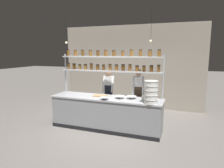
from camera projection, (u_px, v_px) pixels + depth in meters
The scene contains 13 objects.
ground_plane at pixel (106, 128), 5.76m from camera, with size 40.00×40.00×0.00m, color slate.
back_wall at pixel (130, 67), 7.90m from camera, with size 5.59×0.12×3.21m, color #9E9384.
prep_counter at pixel (106, 113), 5.68m from camera, with size 3.19×0.76×0.92m.
spice_shelf_unit at pixel (110, 65), 5.77m from camera, with size 3.07×0.28×2.26m.
chef_left at pixel (109, 91), 6.46m from camera, with size 0.38×0.31×1.63m.
chef_center at pixel (138, 93), 5.90m from camera, with size 0.41×0.35×1.71m.
container_stack at pixel (151, 92), 4.89m from camera, with size 0.34×0.34×0.57m.
cutting_board at pixel (100, 96), 5.75m from camera, with size 0.40×0.26×0.02m.
prep_bowl_near_left at pixel (120, 97), 5.47m from camera, with size 0.27×0.27×0.07m.
prep_bowl_center_front at pixel (132, 97), 5.43m from camera, with size 0.28×0.28×0.08m.
prep_bowl_center_back at pixel (105, 99), 5.32m from camera, with size 0.25×0.25×0.07m.
serving_cup_front at pixel (143, 99), 5.22m from camera, with size 0.09×0.09×0.10m.
pendant_light_row at pixel (105, 40), 5.36m from camera, with size 2.51×0.07×0.75m.
Camera 1 is at (2.06, -5.08, 2.19)m, focal length 32.00 mm.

